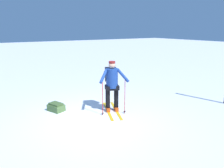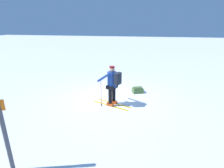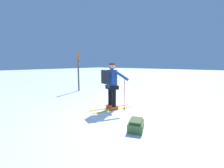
% 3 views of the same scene
% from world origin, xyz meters
% --- Properties ---
extents(ground_plane, '(80.00, 80.00, 0.00)m').
position_xyz_m(ground_plane, '(0.00, 0.00, 0.00)').
color(ground_plane, white).
extents(skier, '(1.71, 1.09, 1.69)m').
position_xyz_m(skier, '(-0.25, 0.74, 0.99)').
color(skier, gold).
rests_on(skier, ground_plane).
extents(dropped_backpack, '(0.63, 0.54, 0.28)m').
position_xyz_m(dropped_backpack, '(-1.23, -0.87, 0.13)').
color(dropped_backpack, '#4C6B38').
rests_on(dropped_backpack, ground_plane).
extents(trail_marker, '(0.23, 0.11, 2.39)m').
position_xyz_m(trail_marker, '(1.39, 4.68, 1.40)').
color(trail_marker, '#4C4C51').
rests_on(trail_marker, ground_plane).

